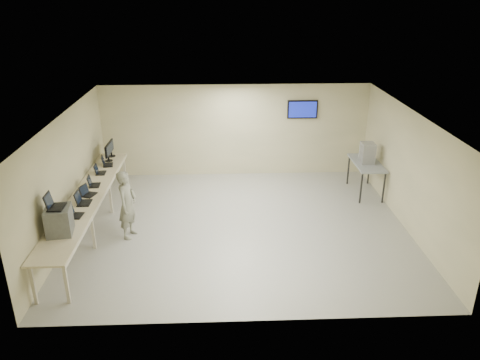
{
  "coord_description": "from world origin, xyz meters",
  "views": [
    {
      "loc": [
        -0.43,
        -10.12,
        5.44
      ],
      "look_at": [
        0.0,
        0.2,
        1.15
      ],
      "focal_mm": 35.0,
      "sensor_mm": 36.0,
      "label": 1
    }
  ],
  "objects_px": {
    "workbench": "(88,198)",
    "soldier": "(127,205)",
    "side_table": "(367,165)",
    "equipment_box": "(59,221)"
  },
  "relations": [
    {
      "from": "soldier",
      "to": "side_table",
      "type": "xyz_separation_m",
      "value": [
        6.21,
        2.23,
        0.03
      ]
    },
    {
      "from": "workbench",
      "to": "side_table",
      "type": "bearing_deg",
      "value": 14.6
    },
    {
      "from": "workbench",
      "to": "soldier",
      "type": "xyz_separation_m",
      "value": [
        0.98,
        -0.36,
        -0.01
      ]
    },
    {
      "from": "workbench",
      "to": "soldier",
      "type": "relative_size",
      "value": 3.67
    },
    {
      "from": "workbench",
      "to": "side_table",
      "type": "height_order",
      "value": "side_table"
    },
    {
      "from": "soldier",
      "to": "workbench",
      "type": "bearing_deg",
      "value": 84.08
    },
    {
      "from": "soldier",
      "to": "side_table",
      "type": "height_order",
      "value": "soldier"
    },
    {
      "from": "equipment_box",
      "to": "soldier",
      "type": "xyz_separation_m",
      "value": [
        1.04,
        1.44,
        -0.36
      ]
    },
    {
      "from": "equipment_box",
      "to": "side_table",
      "type": "xyz_separation_m",
      "value": [
        7.25,
        3.67,
        -0.33
      ]
    },
    {
      "from": "workbench",
      "to": "side_table",
      "type": "distance_m",
      "value": 7.43
    }
  ]
}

